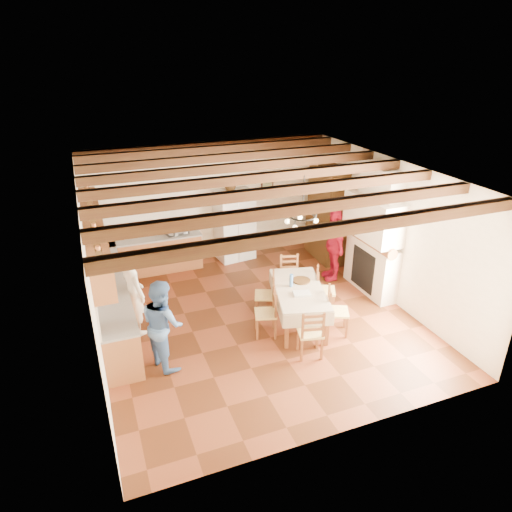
# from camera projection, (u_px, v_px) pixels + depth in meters

# --- Properties ---
(floor) EXTENTS (6.00, 6.50, 0.02)m
(floor) POSITION_uv_depth(u_px,v_px,m) (257.00, 319.00, 9.26)
(floor) COLOR #4A230F
(floor) RESTS_ON ground
(ceiling) EXTENTS (6.00, 6.50, 0.02)m
(ceiling) POSITION_uv_depth(u_px,v_px,m) (257.00, 172.00, 8.01)
(ceiling) COLOR silver
(ceiling) RESTS_ON ground
(wall_back) EXTENTS (6.00, 0.02, 3.00)m
(wall_back) POSITION_uv_depth(u_px,v_px,m) (209.00, 202.00, 11.40)
(wall_back) COLOR beige
(wall_back) RESTS_ON ground
(wall_front) EXTENTS (6.00, 0.02, 3.00)m
(wall_front) POSITION_uv_depth(u_px,v_px,m) (349.00, 346.00, 5.87)
(wall_front) COLOR beige
(wall_front) RESTS_ON ground
(wall_left) EXTENTS (0.02, 6.50, 3.00)m
(wall_left) POSITION_uv_depth(u_px,v_px,m) (90.00, 277.00, 7.64)
(wall_left) COLOR beige
(wall_left) RESTS_ON ground
(wall_right) EXTENTS (0.02, 6.50, 3.00)m
(wall_right) POSITION_uv_depth(u_px,v_px,m) (389.00, 230.00, 9.63)
(wall_right) COLOR beige
(wall_right) RESTS_ON ground
(ceiling_beams) EXTENTS (6.00, 6.30, 0.16)m
(ceiling_beams) POSITION_uv_depth(u_px,v_px,m) (257.00, 178.00, 8.05)
(ceiling_beams) COLOR #321810
(ceiling_beams) RESTS_ON ground
(lower_cabinets_left) EXTENTS (0.60, 4.30, 0.86)m
(lower_cabinets_left) POSITION_uv_depth(u_px,v_px,m) (112.00, 300.00, 9.08)
(lower_cabinets_left) COLOR brown
(lower_cabinets_left) RESTS_ON ground
(lower_cabinets_back) EXTENTS (2.30, 0.60, 0.86)m
(lower_cabinets_back) POSITION_uv_depth(u_px,v_px,m) (153.00, 255.00, 11.07)
(lower_cabinets_back) COLOR brown
(lower_cabinets_back) RESTS_ON ground
(countertop_left) EXTENTS (0.62, 4.30, 0.04)m
(countertop_left) POSITION_uv_depth(u_px,v_px,m) (109.00, 280.00, 8.89)
(countertop_left) COLOR gray
(countertop_left) RESTS_ON lower_cabinets_left
(countertop_back) EXTENTS (2.34, 0.62, 0.04)m
(countertop_back) POSITION_uv_depth(u_px,v_px,m) (152.00, 238.00, 10.88)
(countertop_back) COLOR gray
(countertop_back) RESTS_ON lower_cabinets_back
(backsplash_left) EXTENTS (0.03, 4.30, 0.60)m
(backsplash_left) POSITION_uv_depth(u_px,v_px,m) (91.00, 268.00, 8.67)
(backsplash_left) COLOR white
(backsplash_left) RESTS_ON ground
(backsplash_back) EXTENTS (2.30, 0.03, 0.60)m
(backsplash_back) POSITION_uv_depth(u_px,v_px,m) (148.00, 221.00, 10.99)
(backsplash_back) COLOR white
(backsplash_back) RESTS_ON ground
(upper_cabinets) EXTENTS (0.35, 4.20, 0.70)m
(upper_cabinets) POSITION_uv_depth(u_px,v_px,m) (95.00, 235.00, 8.45)
(upper_cabinets) COLOR brown
(upper_cabinets) RESTS_ON ground
(fireplace) EXTENTS (0.56, 1.60, 2.80)m
(fireplace) POSITION_uv_depth(u_px,v_px,m) (372.00, 233.00, 9.75)
(fireplace) COLOR beige
(fireplace) RESTS_ON ground
(wall_picture) EXTENTS (0.34, 0.03, 0.42)m
(wall_picture) POSITION_uv_depth(u_px,v_px,m) (267.00, 182.00, 11.74)
(wall_picture) COLOR black
(wall_picture) RESTS_ON ground
(refrigerator) EXTENTS (0.99, 0.85, 1.81)m
(refrigerator) POSITION_uv_depth(u_px,v_px,m) (234.00, 224.00, 11.63)
(refrigerator) COLOR silver
(refrigerator) RESTS_ON floor
(hutch) EXTENTS (0.61, 1.35, 2.42)m
(hutch) POSITION_uv_depth(u_px,v_px,m) (327.00, 213.00, 11.51)
(hutch) COLOR #3A2612
(hutch) RESTS_ON floor
(dining_table) EXTENTS (1.35, 1.96, 0.78)m
(dining_table) POSITION_uv_depth(u_px,v_px,m) (299.00, 292.00, 8.82)
(dining_table) COLOR beige
(dining_table) RESTS_ON floor
(chandelier) EXTENTS (0.47, 0.47, 0.03)m
(chandelier) POSITION_uv_depth(u_px,v_px,m) (303.00, 216.00, 8.18)
(chandelier) COLOR black
(chandelier) RESTS_ON ground
(chair_left_near) EXTENTS (0.51, 0.52, 0.96)m
(chair_left_near) POSITION_uv_depth(u_px,v_px,m) (266.00, 312.00, 8.56)
(chair_left_near) COLOR brown
(chair_left_near) RESTS_ON floor
(chair_left_far) EXTENTS (0.53, 0.54, 0.96)m
(chair_left_far) POSITION_uv_depth(u_px,v_px,m) (265.00, 294.00, 9.19)
(chair_left_far) COLOR brown
(chair_left_far) RESTS_ON floor
(chair_right_near) EXTENTS (0.54, 0.55, 0.96)m
(chair_right_near) POSITION_uv_depth(u_px,v_px,m) (338.00, 311.00, 8.61)
(chair_right_near) COLOR brown
(chair_right_near) RESTS_ON floor
(chair_right_far) EXTENTS (0.55, 0.55, 0.96)m
(chair_right_far) POSITION_uv_depth(u_px,v_px,m) (325.00, 290.00, 9.37)
(chair_right_far) COLOR brown
(chair_right_far) RESTS_ON floor
(chair_end_near) EXTENTS (0.51, 0.49, 0.96)m
(chair_end_near) POSITION_uv_depth(u_px,v_px,m) (310.00, 332.00, 7.97)
(chair_end_near) COLOR brown
(chair_end_near) RESTS_ON floor
(chair_end_far) EXTENTS (0.51, 0.50, 0.96)m
(chair_end_far) POSITION_uv_depth(u_px,v_px,m) (290.00, 277.00, 9.88)
(chair_end_far) COLOR brown
(chair_end_far) RESTS_ON floor
(person_man) EXTENTS (0.59, 0.71, 1.65)m
(person_man) POSITION_uv_depth(u_px,v_px,m) (134.00, 293.00, 8.52)
(person_man) COLOR white
(person_man) RESTS_ON floor
(person_woman_blue) EXTENTS (0.82, 0.93, 1.60)m
(person_woman_blue) POSITION_uv_depth(u_px,v_px,m) (163.00, 324.00, 7.62)
(person_woman_blue) COLOR #476CA7
(person_woman_blue) RESTS_ON floor
(person_woman_red) EXTENTS (0.61, 1.07, 1.73)m
(person_woman_red) POSITION_uv_depth(u_px,v_px,m) (334.00, 244.00, 10.56)
(person_woman_red) COLOR #B1102D
(person_woman_red) RESTS_ON floor
(microwave) EXTENTS (0.59, 0.45, 0.29)m
(microwave) POSITION_uv_depth(u_px,v_px,m) (176.00, 228.00, 11.01)
(microwave) COLOR silver
(microwave) RESTS_ON countertop_back
(fridge_vase) EXTENTS (0.33, 0.33, 0.30)m
(fridge_vase) POSITION_uv_depth(u_px,v_px,m) (230.00, 184.00, 11.17)
(fridge_vase) COLOR #3A2612
(fridge_vase) RESTS_ON refrigerator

